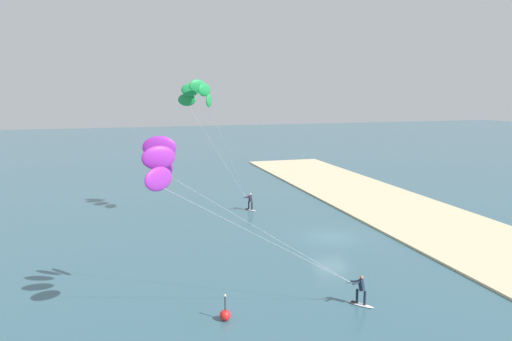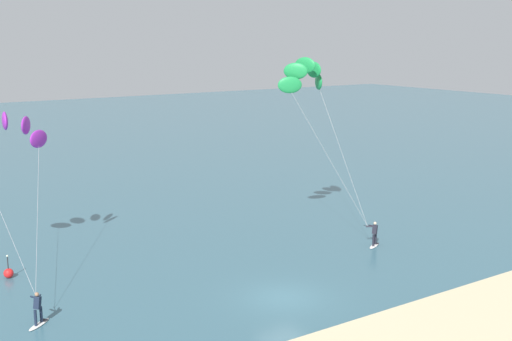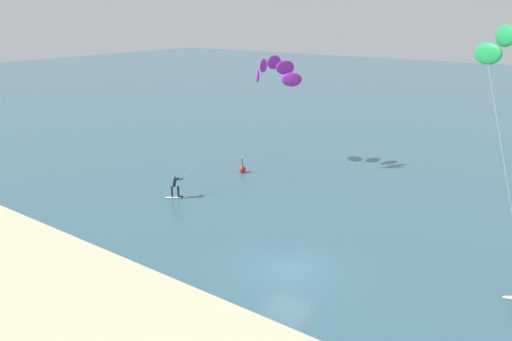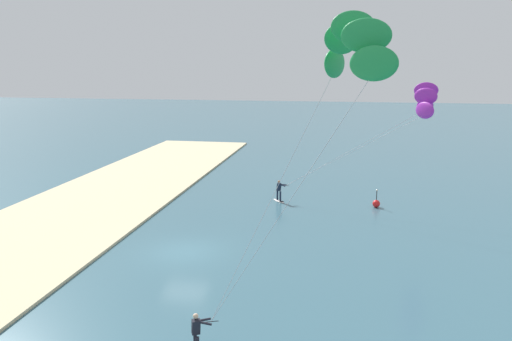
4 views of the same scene
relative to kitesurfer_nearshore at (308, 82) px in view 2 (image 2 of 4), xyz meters
name	(u,v)px [view 2 (image 2 of 4)]	position (x,y,z in m)	size (l,w,h in m)	color
ground_plane	(284,298)	(-8.26, -8.77, -10.65)	(240.00, 240.00, 0.00)	#386070
kitesurfer_nearshore	(308,82)	(0.00, 0.00, 0.00)	(5.25, 7.20, 12.29)	white
kitesurfer_mid_water	(7,138)	(-18.72, 4.82, -2.88)	(5.00, 11.86, 9.27)	white
marker_buoy	(9,273)	(-19.74, 2.39, -10.35)	(0.56, 0.56, 1.38)	red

